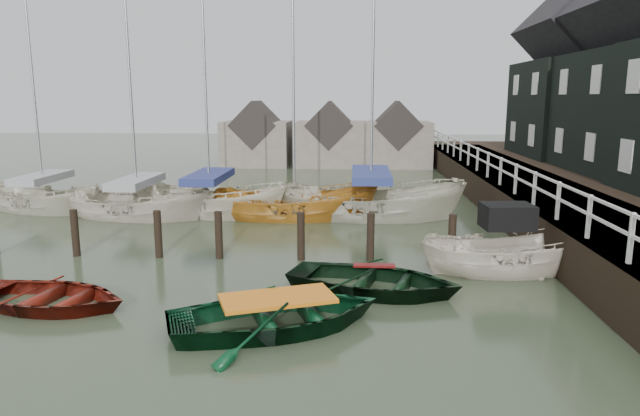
# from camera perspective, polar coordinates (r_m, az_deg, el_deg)

# --- Properties ---
(ground) EXTENTS (120.00, 120.00, 0.00)m
(ground) POSITION_cam_1_polar(r_m,az_deg,el_deg) (13.96, -8.04, -8.49)
(ground) COLOR #2D3924
(ground) RESTS_ON ground
(pier) EXTENTS (3.04, 32.00, 2.70)m
(pier) POSITION_cam_1_polar(r_m,az_deg,el_deg) (24.17, 19.69, 1.04)
(pier) COLOR black
(pier) RESTS_ON ground
(mooring_pilings) EXTENTS (13.72, 0.22, 1.80)m
(mooring_pilings) POSITION_cam_1_polar(r_m,az_deg,el_deg) (16.86, -9.78, -3.35)
(mooring_pilings) COLOR black
(mooring_pilings) RESTS_ON ground
(far_sheds) EXTENTS (14.00, 4.08, 4.39)m
(far_sheds) POSITION_cam_1_polar(r_m,az_deg,el_deg) (39.03, 0.75, 6.97)
(far_sheds) COLOR #665B51
(far_sheds) RESTS_ON ground
(rowboat_red) EXTENTS (4.16, 3.31, 0.77)m
(rowboat_red) POSITION_cam_1_polar(r_m,az_deg,el_deg) (14.34, -25.40, -8.97)
(rowboat_red) COLOR #60170D
(rowboat_red) RESTS_ON ground
(rowboat_green) EXTENTS (5.20, 4.49, 0.90)m
(rowboat_green) POSITION_cam_1_polar(r_m,az_deg,el_deg) (11.91, -4.23, -11.95)
(rowboat_green) COLOR black
(rowboat_green) RESTS_ON ground
(rowboat_dkgreen) EXTENTS (4.88, 4.08, 0.87)m
(rowboat_dkgreen) POSITION_cam_1_polar(r_m,az_deg,el_deg) (14.01, 5.39, -8.36)
(rowboat_dkgreen) COLOR black
(rowboat_dkgreen) RESTS_ON ground
(motorboat) EXTENTS (4.70, 2.08, 2.73)m
(motorboat) POSITION_cam_1_polar(r_m,az_deg,el_deg) (16.15, 18.07, -5.91)
(motorboat) COLOR beige
(motorboat) RESTS_ON ground
(sailboat_a) EXTENTS (6.38, 3.26, 11.33)m
(sailboat_a) POSITION_cam_1_polar(r_m,az_deg,el_deg) (23.51, -17.70, -0.71)
(sailboat_a) COLOR beige
(sailboat_a) RESTS_ON ground
(sailboat_b) EXTENTS (7.03, 4.07, 12.21)m
(sailboat_b) POSITION_cam_1_polar(r_m,az_deg,el_deg) (23.36, -10.93, -0.46)
(sailboat_b) COLOR beige
(sailboat_b) RESTS_ON ground
(sailboat_c) EXTENTS (6.58, 2.67, 10.75)m
(sailboat_c) POSITION_cam_1_polar(r_m,az_deg,el_deg) (22.39, -2.57, -0.90)
(sailboat_c) COLOR #B77522
(sailboat_c) RESTS_ON ground
(sailboat_d) EXTENTS (7.46, 3.20, 12.29)m
(sailboat_d) POSITION_cam_1_polar(r_m,az_deg,el_deg) (22.52, 5.05, -0.73)
(sailboat_d) COLOR beige
(sailboat_d) RESTS_ON ground
(sailboat_e) EXTENTS (6.28, 4.06, 9.88)m
(sailboat_e) POSITION_cam_1_polar(r_m,az_deg,el_deg) (26.36, -25.81, -0.07)
(sailboat_e) COLOR beige
(sailboat_e) RESTS_ON ground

